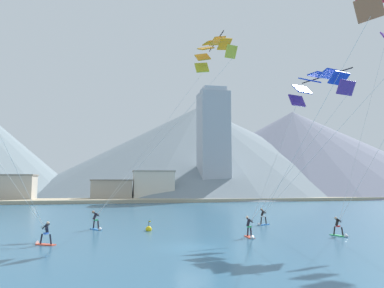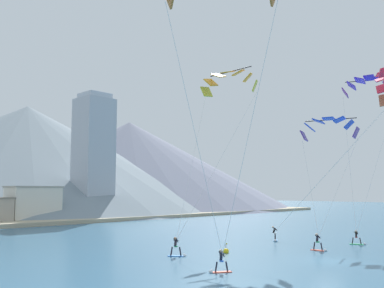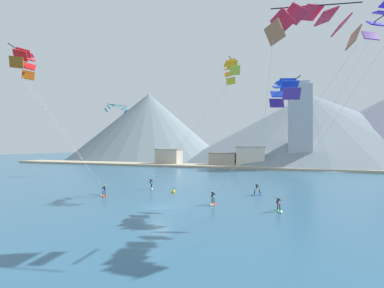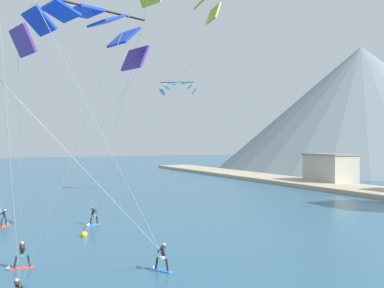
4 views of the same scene
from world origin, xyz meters
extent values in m
plane|color=#2D5B7A|center=(0.00, 0.00, 0.00)|extent=(400.00, 400.00, 0.00)
cube|color=#E54C33|center=(-9.99, 3.05, 0.04)|extent=(1.46, 1.12, 0.07)
cylinder|color=black|center=(-9.65, 2.85, 0.42)|extent=(0.26, 0.22, 0.70)
cylinder|color=black|center=(-10.33, 3.25, 0.42)|extent=(0.26, 0.22, 0.70)
cube|color=blue|center=(-9.99, 3.05, 0.80)|extent=(0.34, 0.37, 0.12)
cylinder|color=black|center=(-9.96, 3.10, 1.12)|extent=(0.35, 0.39, 0.59)
cylinder|color=black|center=(-9.91, 2.95, 1.29)|extent=(0.33, 0.47, 0.39)
cylinder|color=black|center=(-10.11, 3.07, 1.29)|extent=(0.33, 0.47, 0.39)
cylinder|color=black|center=(-10.10, 2.86, 1.26)|extent=(0.46, 0.29, 0.03)
sphere|color=beige|center=(-9.91, 3.17, 1.50)|extent=(0.21, 0.21, 0.21)
cone|color=white|center=(-10.73, 3.50, 0.10)|extent=(0.44, 0.46, 0.36)
cube|color=#337FDB|center=(9.52, 11.21, 0.04)|extent=(1.46, 1.13, 0.07)
cylinder|color=black|center=(9.85, 11.42, 0.43)|extent=(0.27, 0.23, 0.74)
cylinder|color=black|center=(9.18, 11.00, 0.43)|extent=(0.27, 0.23, 0.74)
cube|color=white|center=(9.52, 11.21, 0.84)|extent=(0.36, 0.39, 0.12)
cylinder|color=black|center=(9.47, 11.29, 1.17)|extent=(0.41, 0.47, 0.63)
cylinder|color=black|center=(9.62, 11.27, 1.35)|extent=(0.35, 0.50, 0.41)
cylinder|color=black|center=(9.42, 11.14, 1.35)|extent=(0.35, 0.50, 0.41)
cylinder|color=black|center=(9.61, 11.05, 1.32)|extent=(0.46, 0.30, 0.03)
sphere|color=beige|center=(9.39, 11.42, 1.56)|extent=(0.23, 0.23, 0.23)
cone|color=white|center=(8.78, 10.76, 0.10)|extent=(0.44, 0.46, 0.36)
cube|color=#33B266|center=(12.52, 2.82, 0.04)|extent=(0.83, 1.51, 0.07)
cylinder|color=black|center=(12.41, 3.20, 0.41)|extent=(0.17, 0.25, 0.68)
cylinder|color=black|center=(12.64, 2.44, 0.41)|extent=(0.17, 0.25, 0.68)
cube|color=red|center=(12.52, 2.82, 0.78)|extent=(0.34, 0.29, 0.12)
cylinder|color=black|center=(12.43, 2.79, 1.09)|extent=(0.44, 0.31, 0.58)
cylinder|color=black|center=(12.49, 2.92, 1.25)|extent=(0.49, 0.21, 0.37)
cylinder|color=black|center=(12.56, 2.71, 1.25)|extent=(0.49, 0.21, 0.37)
cylinder|color=black|center=(12.70, 2.87, 1.23)|extent=(0.18, 0.51, 0.03)
sphere|color=tan|center=(12.29, 2.75, 1.44)|extent=(0.21, 0.21, 0.21)
cone|color=white|center=(12.77, 1.98, 0.10)|extent=(0.43, 0.39, 0.36)
cube|color=#E54C33|center=(5.16, 3.53, 0.04)|extent=(0.50, 1.46, 0.07)
cylinder|color=#231E28|center=(5.18, 3.92, 0.43)|extent=(0.13, 0.25, 0.73)
cylinder|color=#231E28|center=(5.15, 3.13, 0.43)|extent=(0.13, 0.25, 0.73)
cube|color=#33B266|center=(5.16, 3.53, 0.83)|extent=(0.32, 0.25, 0.12)
cylinder|color=#231E28|center=(5.10, 3.53, 1.17)|extent=(0.37, 0.23, 0.62)
cylinder|color=#231E28|center=(5.20, 3.64, 1.34)|extent=(0.53, 0.10, 0.40)
cylinder|color=#231E28|center=(5.19, 3.41, 1.34)|extent=(0.53, 0.10, 0.40)
cylinder|color=black|center=(5.38, 3.52, 1.31)|extent=(0.05, 0.52, 0.03)
sphere|color=beige|center=(5.00, 3.53, 1.56)|extent=(0.22, 0.22, 0.22)
cone|color=white|center=(5.13, 2.66, 0.10)|extent=(0.37, 0.32, 0.36)
cube|color=#337FDB|center=(-6.97, 10.86, 0.04)|extent=(1.14, 1.45, 0.07)
cylinder|color=#231E28|center=(-7.18, 11.20, 0.45)|extent=(0.24, 0.28, 0.77)
cylinder|color=#231E28|center=(-6.76, 10.53, 0.45)|extent=(0.24, 0.28, 0.77)
cube|color=#33B266|center=(-6.97, 10.86, 0.87)|extent=(0.40, 0.38, 0.12)
cylinder|color=#231E28|center=(-7.07, 10.80, 1.21)|extent=(0.52, 0.45, 0.65)
cylinder|color=#231E28|center=(-7.06, 10.95, 1.40)|extent=(0.51, 0.37, 0.42)
cylinder|color=#231E28|center=(-6.92, 10.74, 1.40)|extent=(0.51, 0.37, 0.42)
cylinder|color=black|center=(-6.84, 10.95, 1.37)|extent=(0.30, 0.46, 0.03)
sphere|color=#9E7051|center=(-7.23, 10.70, 1.60)|extent=(0.23, 0.23, 0.23)
cone|color=white|center=(-6.51, 10.12, 0.10)|extent=(0.46, 0.45, 0.36)
cube|color=#A45214|center=(-15.36, -5.27, 16.35)|extent=(1.59, 1.12, 1.33)
cube|color=red|center=(-15.61, -4.64, 17.36)|extent=(1.81, 1.48, 1.21)
cube|color=red|center=(-16.14, -3.78, 18.04)|extent=(1.91, 1.75, 0.89)
cube|color=red|center=(-16.87, -2.85, 18.28)|extent=(1.91, 1.89, 0.43)
cube|color=red|center=(-17.69, -1.98, 18.04)|extent=(1.79, 1.91, 0.89)
cube|color=red|center=(-18.45, -1.32, 17.36)|extent=(1.56, 1.79, 1.21)
cube|color=#A45214|center=(-19.03, -0.98, 16.35)|extent=(1.25, 1.53, 1.33)
cylinder|color=black|center=(-17.35, -3.26, 18.42)|extent=(2.74, 5.03, 0.10)
cylinder|color=silver|center=(-12.73, -1.30, 8.52)|extent=(5.30, 8.36, 14.53)
cylinder|color=silver|center=(-14.66, 0.95, 8.52)|extent=(9.16, 3.84, 14.53)
cube|color=#B46742|center=(19.04, 1.11, 16.79)|extent=(1.10, 2.09, 1.76)
cube|color=#F12542|center=(18.07, 1.02, 18.05)|extent=(1.64, 2.27, 1.60)
cube|color=#F12542|center=(16.77, 0.61, 18.88)|extent=(2.05, 2.35, 1.19)
cube|color=#F12542|center=(15.35, -0.03, 19.17)|extent=(2.29, 2.34, 0.62)
cube|color=#F12542|center=(14.00, -0.82, 18.88)|extent=(2.36, 2.22, 1.19)
cube|color=#F12542|center=(12.93, -1.65, 18.05)|extent=(2.23, 2.00, 1.60)
cube|color=#B46742|center=(12.29, -2.39, 16.79)|extent=(1.89, 1.73, 1.76)
cylinder|color=black|center=(15.71, -0.73, 19.40)|extent=(7.58, 1.61, 0.10)
cylinder|color=silver|center=(14.48, 6.05, 8.69)|extent=(9.78, 10.05, 14.76)
cylinder|color=silver|center=(10.88, 4.19, 8.69)|extent=(2.58, 13.78, 14.76)
cube|color=#6D2A97|center=(22.20, 7.70, 19.21)|extent=(1.73, 1.33, 1.34)
cube|color=#371FC9|center=(22.52, 6.90, 20.13)|extent=(1.79, 1.55, 1.16)
cube|color=#371FC9|center=(22.83, 5.84, 20.72)|extent=(1.84, 1.63, 0.85)
cylinder|color=silver|center=(17.37, 5.41, 9.94)|extent=(9.39, 5.12, 17.45)
cylinder|color=silver|center=(17.95, 2.01, 9.94)|extent=(10.56, 1.74, 17.45)
cube|color=#4D2C8F|center=(12.22, 8.59, 12.37)|extent=(1.89, 1.13, 1.22)
cube|color=blue|center=(12.43, 7.91, 13.37)|extent=(1.99, 1.47, 0.98)
cube|color=blue|center=(12.72, 6.92, 14.03)|extent=(2.05, 1.68, 0.61)
cube|color=blue|center=(13.05, 5.76, 14.26)|extent=(2.07, 1.71, 0.15)
cube|color=blue|center=(13.38, 4.60, 14.03)|extent=(2.05, 1.66, 0.61)
cube|color=blue|center=(13.65, 3.61, 13.37)|extent=(2.00, 1.44, 0.98)
cube|color=#4D2C8F|center=(13.83, 2.92, 12.37)|extent=(1.90, 1.08, 1.22)
cylinder|color=black|center=(13.83, 5.98, 14.24)|extent=(1.82, 5.77, 0.10)
cylinder|color=silver|center=(8.76, 6.15, 6.55)|extent=(6.81, 5.30, 10.50)
cylinder|color=silver|center=(9.62, 3.12, 6.55)|extent=(8.52, 0.83, 10.50)
cube|color=gold|center=(4.61, 17.53, 17.98)|extent=(1.72, 0.66, 1.48)
cube|color=orange|center=(4.52, 16.72, 19.00)|extent=(1.82, 1.14, 1.36)
cube|color=orange|center=(4.63, 15.61, 19.69)|extent=(1.87, 1.52, 1.05)
cube|color=orange|center=(4.92, 14.35, 19.92)|extent=(1.86, 1.74, 0.58)
cube|color=orange|center=(5.35, 13.14, 19.69)|extent=(1.80, 1.83, 1.05)
cube|color=orange|center=(5.86, 12.14, 19.00)|extent=(1.69, 1.74, 1.36)
cube|color=gold|center=(6.38, 11.51, 17.98)|extent=(1.54, 1.45, 1.48)
cylinder|color=black|center=(5.57, 14.54, 20.13)|extent=(0.18, 6.36, 0.10)
cylinder|color=silver|center=(-1.06, 14.36, 9.38)|extent=(11.60, 6.88, 16.03)
cylinder|color=silver|center=(-0.12, 11.15, 9.38)|extent=(13.48, 0.45, 16.03)
cube|color=teal|center=(-25.14, 30.51, 15.76)|extent=(1.53, 1.19, 1.04)
cube|color=#11D3EE|center=(-25.44, 29.93, 16.52)|extent=(1.65, 1.42, 0.88)
cube|color=#11D3EE|center=(-25.90, 29.19, 17.01)|extent=(1.71, 1.58, 0.61)
cube|color=#11D3EE|center=(-26.45, 28.37, 17.19)|extent=(1.71, 1.64, 0.28)
cube|color=#11D3EE|center=(-27.04, 27.58, 17.01)|extent=(1.67, 1.65, 0.61)
cube|color=#11D3EE|center=(-27.59, 26.90, 16.52)|extent=(1.56, 1.57, 0.88)
cube|color=teal|center=(-28.03, 26.42, 15.76)|extent=(1.39, 1.39, 1.04)
cylinder|color=black|center=(-25.96, 28.02, 17.12)|extent=(2.57, 4.58, 0.10)
sphere|color=yellow|center=(-2.31, 8.94, 0.15)|extent=(0.56, 0.56, 0.56)
cylinder|color=black|center=(-2.31, 8.94, 0.65)|extent=(0.04, 0.04, 0.44)
cube|color=yellow|center=(-2.22, 8.94, 0.83)|extent=(0.18, 0.01, 0.12)
cube|color=tan|center=(0.00, 55.27, 0.35)|extent=(180.00, 10.00, 0.70)
cube|color=#B7AD9E|center=(-26.13, 59.26, 2.74)|extent=(8.46, 5.90, 5.48)
cube|color=gray|center=(-26.13, 59.26, 5.63)|extent=(8.79, 6.13, 0.30)
cube|color=#A89E8E|center=(-6.03, 58.39, 2.21)|extent=(8.64, 4.38, 4.41)
cube|color=slate|center=(-6.03, 58.39, 4.56)|extent=(8.98, 4.56, 0.30)
cube|color=silver|center=(3.14, 59.48, 3.21)|extent=(8.96, 5.40, 6.42)
cube|color=#99958B|center=(3.14, 59.48, 6.57)|extent=(9.31, 5.61, 0.30)
cube|color=#A8ADB7|center=(18.05, 62.85, 13.00)|extent=(7.00, 7.00, 26.01)
cube|color=silver|center=(18.05, 62.85, 26.61)|extent=(5.60, 5.60, 1.20)
cone|color=slate|center=(-58.52, 102.53, 18.22)|extent=(84.83, 84.83, 36.44)
cone|color=gray|center=(25.35, 111.55, 16.15)|extent=(124.34, 124.34, 32.30)
camera|label=1|loc=(-5.34, -25.05, 4.47)|focal=35.00mm
camera|label=2|loc=(-33.91, -17.05, 5.73)|focal=40.00mm
camera|label=3|loc=(12.94, -25.80, 6.89)|focal=24.00mm
camera|label=4|loc=(33.91, 1.38, 7.94)|focal=40.00mm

